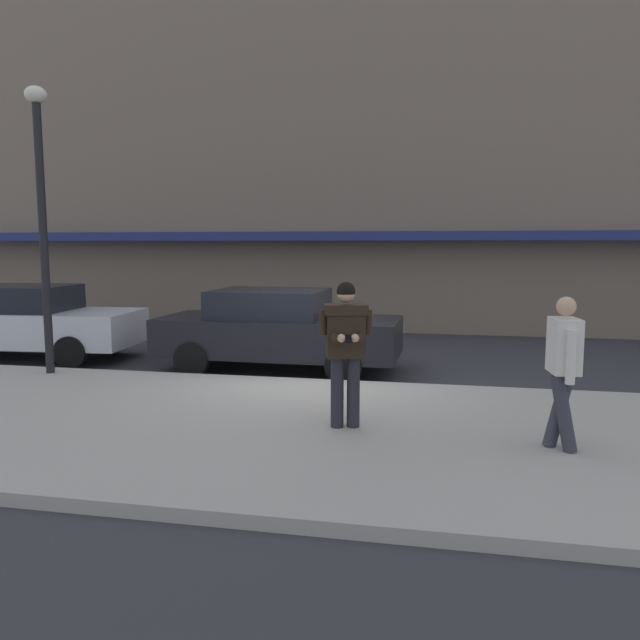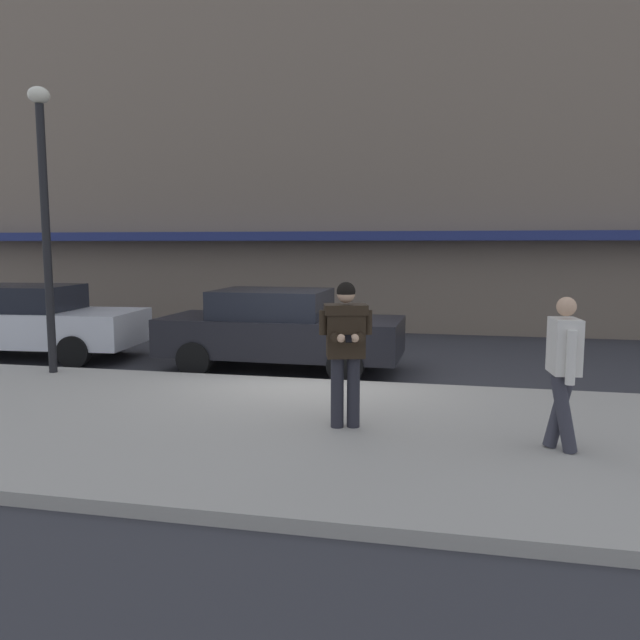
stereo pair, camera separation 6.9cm
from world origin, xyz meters
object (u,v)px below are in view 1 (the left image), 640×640
Objects in this scene: man_texting_on_phone at (346,339)px; street_lamp_post at (41,200)px; pedestrian_in_light_coat at (563,363)px; parked_sedan_near at (27,321)px; parked_sedan_mid at (277,329)px.

man_texting_on_phone is 0.37× the size of street_lamp_post.
parked_sedan_near is at bearing 156.32° from pedestrian_in_light_coat.
pedestrian_in_light_coat reaches higher than parked_sedan_near.
parked_sedan_near is 2.72× the size of pedestrian_in_light_coat.
parked_sedan_mid is 0.93× the size of street_lamp_post.
parked_sedan_mid is 2.66× the size of pedestrian_in_light_coat.
man_texting_on_phone is (1.93, -3.83, 0.46)m from parked_sedan_mid.
man_texting_on_phone reaches higher than pedestrian_in_light_coat.
parked_sedan_mid is 4.67m from street_lamp_post.
parked_sedan_near is at bearing 178.55° from parked_sedan_mid.
man_texting_on_phone is at bearing -63.30° from parked_sedan_mid.
man_texting_on_phone is 1.06× the size of pedestrian_in_light_coat.
pedestrian_in_light_coat is 8.71m from street_lamp_post.
pedestrian_in_light_coat is (4.39, -4.18, 0.32)m from parked_sedan_mid.
parked_sedan_mid is at bearing 136.44° from pedestrian_in_light_coat.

